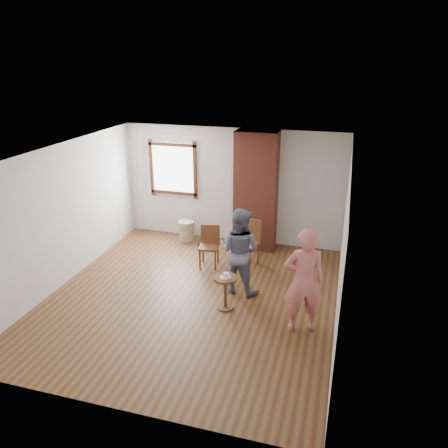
{
  "coord_description": "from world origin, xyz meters",
  "views": [
    {
      "loc": [
        2.42,
        -6.39,
        4.07
      ],
      "look_at": [
        0.37,
        0.8,
        1.15
      ],
      "focal_mm": 35.0,
      "sensor_mm": 36.0,
      "label": 1
    }
  ],
  "objects": [
    {
      "name": "ground",
      "position": [
        0.0,
        0.0,
        0.0
      ],
      "size": [
        5.5,
        5.5,
        0.0
      ],
      "primitive_type": "plane",
      "color": "brown",
      "rests_on": "ground"
    },
    {
      "name": "room_shell",
      "position": [
        -0.06,
        0.61,
        1.81
      ],
      "size": [
        5.04,
        5.52,
        2.62
      ],
      "color": "silver",
      "rests_on": "ground"
    },
    {
      "name": "brick_chimney",
      "position": [
        0.6,
        2.5,
        1.3
      ],
      "size": [
        0.9,
        0.5,
        2.6
      ],
      "primitive_type": "cube",
      "color": "brown",
      "rests_on": "ground"
    },
    {
      "name": "stoneware_crock",
      "position": [
        -1.0,
        2.4,
        0.23
      ],
      "size": [
        0.45,
        0.45,
        0.47
      ],
      "primitive_type": "cylinder",
      "rotation": [
        0.0,
        0.0,
        -0.29
      ],
      "color": "tan",
      "rests_on": "ground"
    },
    {
      "name": "dark_pot",
      "position": [
        -0.52,
        2.02,
        0.07
      ],
      "size": [
        0.16,
        0.16,
        0.15
      ],
      "primitive_type": "cylinder",
      "rotation": [
        0.0,
        0.0,
        -0.07
      ],
      "color": "black",
      "rests_on": "ground"
    },
    {
      "name": "dining_chair_left",
      "position": [
        -0.1,
        1.35,
        0.47
      ],
      "size": [
        0.44,
        0.44,
        0.84
      ],
      "rotation": [
        0.0,
        0.0,
        0.13
      ],
      "color": "brown",
      "rests_on": "ground"
    },
    {
      "name": "dining_chair_right",
      "position": [
        0.66,
        1.58,
        0.54
      ],
      "size": [
        0.56,
        0.56,
        0.96
      ],
      "rotation": [
        0.0,
        0.0,
        -0.3
      ],
      "color": "brown",
      "rests_on": "ground"
    },
    {
      "name": "side_table",
      "position": [
        0.67,
        -0.18,
        0.4
      ],
      "size": [
        0.4,
        0.4,
        0.6
      ],
      "color": "brown",
      "rests_on": "ground"
    },
    {
      "name": "cake_plate",
      "position": [
        0.67,
        -0.18,
        0.6
      ],
      "size": [
        0.18,
        0.18,
        0.01
      ],
      "primitive_type": "cylinder",
      "color": "white",
      "rests_on": "side_table"
    },
    {
      "name": "cake_slice",
      "position": [
        0.68,
        -0.18,
        0.64
      ],
      "size": [
        0.08,
        0.07,
        0.06
      ],
      "primitive_type": "cube",
      "color": "white",
      "rests_on": "cake_plate"
    },
    {
      "name": "man",
      "position": [
        0.75,
        0.47,
        0.8
      ],
      "size": [
        0.89,
        0.76,
        1.6
      ],
      "primitive_type": "imported",
      "rotation": [
        0.0,
        0.0,
        2.92
      ],
      "color": "#131636",
      "rests_on": "ground"
    },
    {
      "name": "person_pink",
      "position": [
        1.98,
        -0.44,
        0.86
      ],
      "size": [
        0.72,
        0.57,
        1.72
      ],
      "primitive_type": "imported",
      "rotation": [
        0.0,
        0.0,
        3.42
      ],
      "color": "#CE6A67",
      "rests_on": "ground"
    }
  ]
}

